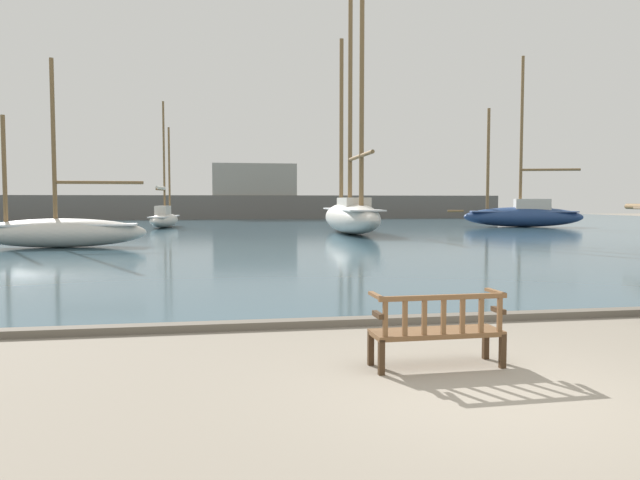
% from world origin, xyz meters
% --- Properties ---
extents(ground_plane, '(160.00, 160.00, 0.00)m').
position_xyz_m(ground_plane, '(0.00, 0.00, 0.00)').
color(ground_plane, gray).
extents(harbor_water, '(100.00, 80.00, 0.08)m').
position_xyz_m(harbor_water, '(0.00, 44.00, 0.04)').
color(harbor_water, '#385666').
rests_on(harbor_water, ground).
extents(quay_edge_kerb, '(40.00, 0.30, 0.12)m').
position_xyz_m(quay_edge_kerb, '(0.00, 3.85, 0.06)').
color(quay_edge_kerb, '#675F54').
rests_on(quay_edge_kerb, ground).
extents(park_bench, '(1.61, 0.55, 0.92)m').
position_xyz_m(park_bench, '(-0.23, 1.16, 0.47)').
color(park_bench, '#3D2A19').
rests_on(park_bench, ground).
extents(sailboat_far_port, '(6.96, 1.89, 7.74)m').
position_xyz_m(sailboat_far_port, '(-9.06, 21.29, 0.78)').
color(sailboat_far_port, silver).
rests_on(sailboat_far_port, harbor_water).
extents(sailboat_outer_port, '(2.40, 6.44, 9.03)m').
position_xyz_m(sailboat_outer_port, '(-6.17, 40.20, 0.81)').
color(sailboat_outer_port, silver).
rests_on(sailboat_outer_port, harbor_water).
extents(sailboat_outer_starboard, '(9.60, 4.71, 12.36)m').
position_xyz_m(sailboat_outer_starboard, '(19.71, 36.42, 1.06)').
color(sailboat_outer_starboard, navy).
rests_on(sailboat_outer_starboard, harbor_water).
extents(sailboat_distant_harbor, '(3.05, 11.80, 16.94)m').
position_xyz_m(sailboat_distant_harbor, '(5.27, 29.92, 1.35)').
color(sailboat_distant_harbor, silver).
rests_on(sailboat_distant_harbor, harbor_water).
extents(far_breakwater, '(56.97, 2.40, 5.85)m').
position_xyz_m(far_breakwater, '(0.24, 59.67, 1.69)').
color(far_breakwater, '#66605B').
rests_on(far_breakwater, ground).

